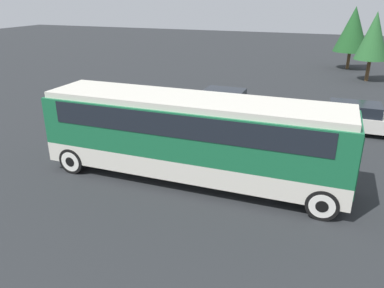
# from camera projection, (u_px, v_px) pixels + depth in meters

# --- Properties ---
(ground_plane) EXTENTS (120.00, 120.00, 0.00)m
(ground_plane) POSITION_uv_depth(u_px,v_px,m) (192.00, 179.00, 14.19)
(ground_plane) COLOR #26282B
(tour_bus) EXTENTS (11.07, 2.56, 3.16)m
(tour_bus) POSITION_uv_depth(u_px,v_px,m) (195.00, 132.00, 13.45)
(tour_bus) COLOR silver
(tour_bus) RESTS_ON ground_plane
(parked_car_near) EXTENTS (4.22, 1.93, 1.39)m
(parked_car_near) POSITION_uv_depth(u_px,v_px,m) (192.00, 119.00, 18.73)
(parked_car_near) COLOR maroon
(parked_car_near) RESTS_ON ground_plane
(parked_car_mid) EXTENTS (4.42, 1.78, 1.34)m
(parked_car_mid) POSITION_uv_depth(u_px,v_px,m) (227.00, 101.00, 22.05)
(parked_car_mid) COLOR #2D5638
(parked_car_mid) RESTS_ON ground_plane
(parked_car_far) EXTENTS (4.65, 1.86, 1.49)m
(parked_car_far) POSITION_uv_depth(u_px,v_px,m) (356.00, 118.00, 18.75)
(parked_car_far) COLOR silver
(parked_car_far) RESTS_ON ground_plane
(tree_left) EXTENTS (3.06, 3.06, 5.54)m
(tree_left) POSITION_uv_depth(u_px,v_px,m) (353.00, 29.00, 33.71)
(tree_left) COLOR brown
(tree_left) RESTS_ON ground_plane
(tree_center) EXTENTS (2.48, 2.48, 5.33)m
(tree_center) POSITION_uv_depth(u_px,v_px,m) (374.00, 36.00, 28.92)
(tree_center) COLOR brown
(tree_center) RESTS_ON ground_plane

